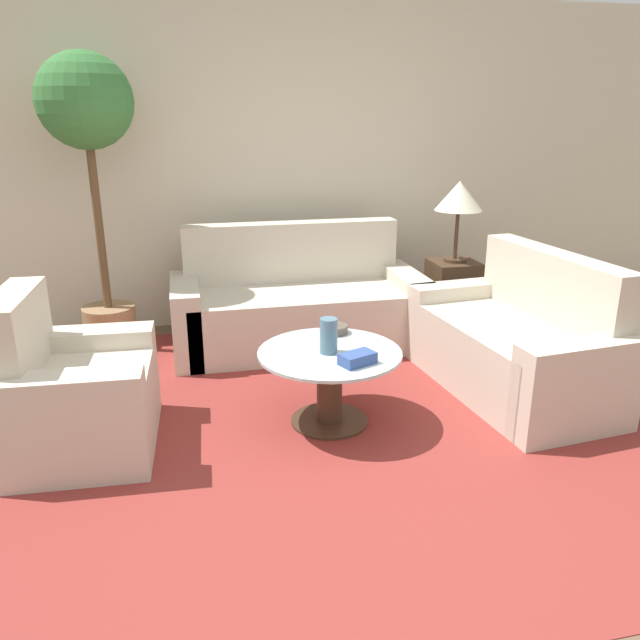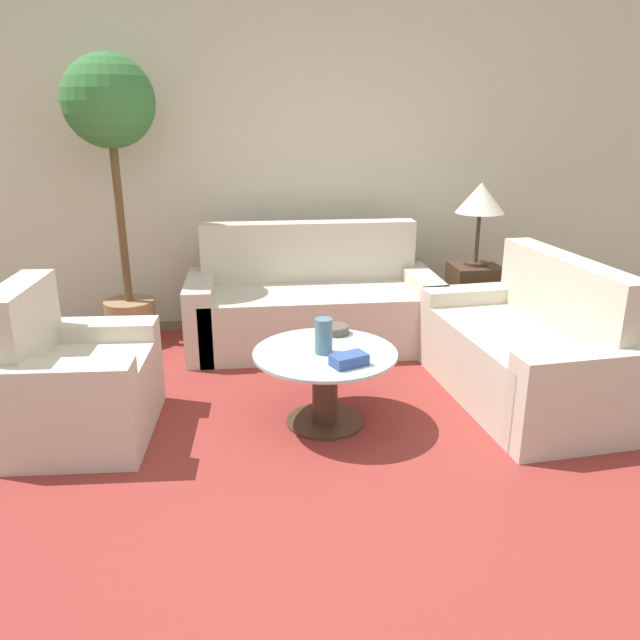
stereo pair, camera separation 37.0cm
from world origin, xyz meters
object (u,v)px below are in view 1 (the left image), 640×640
(bowl, at_px, (334,329))
(table_lamp, at_px, (459,198))
(sofa_main, at_px, (297,307))
(armchair, at_px, (71,398))
(vase, at_px, (329,336))
(coffee_table, at_px, (330,377))
(potted_plant, at_px, (89,140))
(book_stack, at_px, (357,359))
(loveseat, at_px, (519,346))

(bowl, bearing_deg, table_lamp, 39.95)
(sofa_main, relative_size, armchair, 2.11)
(armchair, height_order, vase, armchair)
(coffee_table, distance_m, potted_plant, 2.39)
(coffee_table, bearing_deg, book_stack, -64.45)
(potted_plant, bearing_deg, vase, -49.29)
(table_lamp, relative_size, bowl, 3.75)
(sofa_main, height_order, bowl, sofa_main)
(armchair, distance_m, book_stack, 1.53)
(armchair, xyz_separation_m, table_lamp, (2.75, 1.31, 0.80))
(armchair, distance_m, potted_plant, 1.95)
(armchair, xyz_separation_m, bowl, (1.50, 0.26, 0.18))
(table_lamp, distance_m, bowl, 1.75)
(sofa_main, bearing_deg, bowl, -88.03)
(potted_plant, bearing_deg, table_lamp, -3.98)
(sofa_main, distance_m, bowl, 1.06)
(loveseat, xyz_separation_m, table_lamp, (0.05, 1.15, 0.80))
(vase, xyz_separation_m, bowl, (0.11, 0.31, -0.08))
(sofa_main, xyz_separation_m, book_stack, (0.04, -1.55, 0.18))
(sofa_main, xyz_separation_m, coffee_table, (-0.06, -1.34, -0.01))
(table_lamp, bearing_deg, loveseat, -92.53)
(loveseat, relative_size, coffee_table, 1.88)
(potted_plant, bearing_deg, sofa_main, -7.98)
(armchair, bearing_deg, book_stack, -96.58)
(loveseat, height_order, potted_plant, potted_plant)
(loveseat, height_order, coffee_table, loveseat)
(potted_plant, xyz_separation_m, vase, (1.33, -1.55, -0.99))
(armchair, relative_size, loveseat, 0.58)
(sofa_main, distance_m, armchair, 1.96)
(table_lamp, relative_size, vase, 3.16)
(bowl, bearing_deg, armchair, -170.00)
(armchair, distance_m, coffee_table, 1.40)
(sofa_main, distance_m, potted_plant, 1.89)
(armchair, distance_m, vase, 1.41)
(coffee_table, bearing_deg, bowl, 71.86)
(book_stack, bearing_deg, potted_plant, 106.87)
(coffee_table, bearing_deg, table_lamp, 44.88)
(armchair, height_order, table_lamp, table_lamp)
(armchair, height_order, book_stack, armchair)
(bowl, bearing_deg, sofa_main, 91.97)
(coffee_table, xyz_separation_m, potted_plant, (-1.35, 1.53, 1.25))
(table_lamp, bearing_deg, potted_plant, 176.02)
(potted_plant, bearing_deg, loveseat, -26.78)
(vase, bearing_deg, armchair, 178.01)
(armchair, xyz_separation_m, loveseat, (2.70, 0.17, 0.00))
(coffee_table, relative_size, vase, 4.07)
(loveseat, relative_size, bowl, 9.09)
(potted_plant, relative_size, book_stack, 9.73)
(bowl, bearing_deg, book_stack, -89.44)
(table_lamp, bearing_deg, armchair, -154.46)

